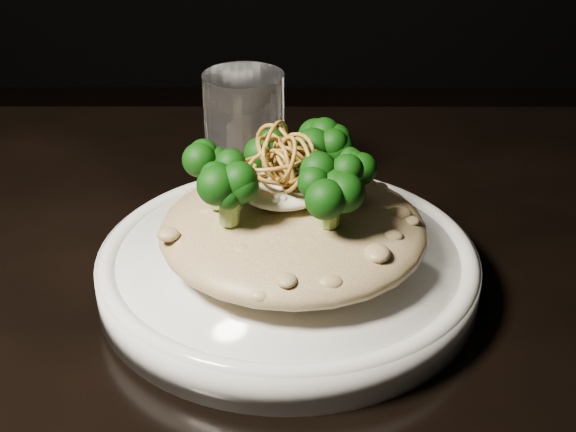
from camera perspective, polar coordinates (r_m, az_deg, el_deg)
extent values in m
cube|color=black|center=(0.51, -6.95, -10.99)|extent=(1.10, 0.80, 0.04)
cylinder|color=silver|center=(0.55, 0.00, -3.83)|extent=(0.26, 0.26, 0.03)
ellipsoid|color=brown|center=(0.53, 0.37, -0.96)|extent=(0.18, 0.18, 0.04)
ellipsoid|color=white|center=(0.52, -0.38, 2.02)|extent=(0.06, 0.06, 0.02)
cylinder|color=white|center=(0.63, -3.08, 5.32)|extent=(0.06, 0.06, 0.11)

